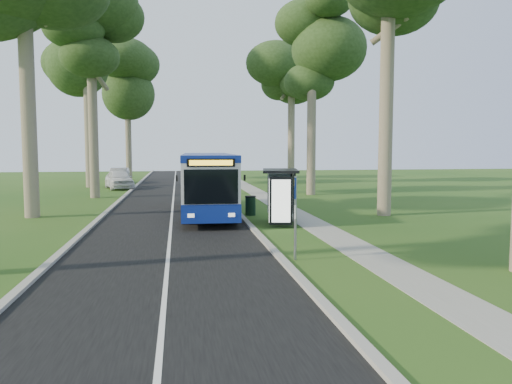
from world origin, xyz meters
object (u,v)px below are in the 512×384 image
bus_stop_sign (295,208)px  car_silver (119,176)px  bus (207,183)px  car_white (119,179)px  bus_shelter (285,186)px  litter_bin (250,205)px

bus_stop_sign → car_silver: bearing=123.7°
bus → car_white: bearing=112.2°
bus_shelter → car_silver: size_ratio=0.67×
litter_bin → bus_shelter: bearing=-72.6°
bus → car_silver: 25.50m
bus → bus_stop_sign: bearing=-78.3°
litter_bin → car_silver: 27.23m
litter_bin → car_white: size_ratio=0.21×
bus_stop_sign → bus_shelter: size_ratio=0.83×
bus_stop_sign → car_white: 30.78m
bus_stop_sign → litter_bin: bus_stop_sign is taller
bus_stop_sign → bus_shelter: 7.27m
litter_bin → car_white: car_white is taller
bus_shelter → car_white: size_ratio=0.64×
bus_stop_sign → car_silver: bus_stop_sign is taller
litter_bin → car_silver: size_ratio=0.21×
bus → bus_shelter: (3.27, -4.58, 0.12)m
bus_shelter → litter_bin: size_ratio=3.11×
bus_shelter → litter_bin: (-1.09, 3.48, -1.26)m
car_silver → bus_shelter: bearing=-70.2°
bus → litter_bin: bearing=-25.0°
litter_bin → car_silver: (-9.55, 25.50, 0.27)m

